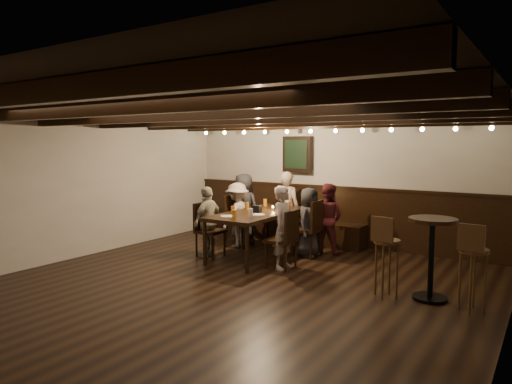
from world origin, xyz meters
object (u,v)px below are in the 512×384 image
Objects in this scene: person_left_far at (208,221)px; person_bench_right at (327,218)px; person_left_near at (237,215)px; person_right_far at (284,227)px; chair_left_near at (239,231)px; high_top_table at (432,246)px; chair_left_far at (210,240)px; dining_table at (258,216)px; person_bench_centre at (287,209)px; bar_stool_left at (386,267)px; chair_right_near at (307,239)px; person_right_near at (309,222)px; person_bench_left at (244,208)px; bar_stool_right at (472,279)px; chair_right_far at (282,250)px.

person_bench_right is at bearing 129.29° from person_left_far.
person_left_near is 0.94× the size of person_right_far.
high_top_table reaches higher than chair_left_near.
person_right_far reaches higher than chair_left_far.
person_right_far is (1.52, -0.86, 0.04)m from person_left_near.
chair_left_near reaches higher than dining_table.
person_bench_centre reaches higher than person_right_far.
bar_stool_left is (3.29, -1.31, -0.22)m from person_left_near.
person_left_far is 1.50m from person_right_far.
chair_right_near is 0.76× the size of person_right_far.
bar_stool_left is (1.79, -1.35, -0.21)m from person_right_near.
person_bench_right is at bearing 105.26° from person_left_near.
high_top_table is (3.74, -0.21, 0.40)m from chair_left_far.
person_bench_left is 1.32× the size of high_top_table.
person_bench_left reaches higher than chair_left_far.
person_right_near is at bearing 30.96° from dining_table.
person_right_near is (1.66, -0.41, -0.08)m from person_bench_left.
person_bench_centre is 3.51m from high_top_table.
chair_left_near is 0.95× the size of high_top_table.
bar_stool_right is (4.26, -1.26, 0.09)m from chair_left_near.
person_bench_centre is (0.90, 0.17, 0.03)m from person_bench_left.
person_right_near is at bearing 90.00° from person_left_near.
person_right_far is at bearing 172.91° from bar_stool_left.
bar_stool_left is at bearing 141.54° from person_bench_centre.
bar_stool_right reaches higher than chair_left_far.
chair_left_near is at bearing 169.46° from bar_stool_right.
high_top_table is (3.76, -1.11, 0.38)m from chair_left_near.
chair_left_far is 1.75m from person_right_near.
person_bench_left is 1.12× the size of person_left_far.
person_bench_left is at bearing 164.97° from bar_stool_right.
person_left_far is at bearing 39.29° from person_bench_right.
person_bench_left is 2.13m from person_right_far.
person_right_far is (0.79, -1.48, -0.06)m from person_bench_centre.
person_left_far is at bearing 90.00° from chair_right_far.
person_bench_left is at bearing 135.00° from dining_table.
person_right_far reaches higher than bar_stool_left.
person_left_far is 3.77m from high_top_table.
dining_table is 1.72× the size of person_left_near.
person_left_far is 1.16× the size of bar_stool_left.
person_left_far is at bearing 63.43° from person_bench_centre.
person_left_far reaches higher than chair_right_near.
chair_left_far is 0.77× the size of person_left_near.
chair_left_far is at bearing 121.99° from chair_right_near.
high_top_table is at bearing -117.58° from chair_right_near.
dining_table is at bearing 120.96° from person_left_far.
high_top_table is (3.03, -0.67, -0.03)m from dining_table.
chair_right_near is 0.90m from chair_right_far.
person_left_near is at bearing 38.66° from person_bench_centre.
bar_stool_right is at bearing 72.23° from person_left_near.
chair_left_near is 4.44m from bar_stool_right.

